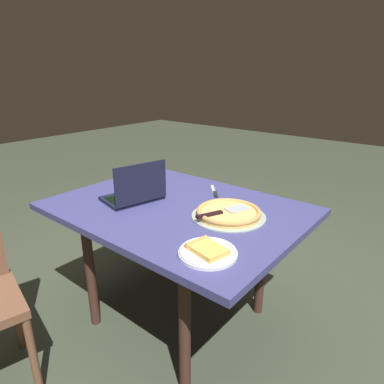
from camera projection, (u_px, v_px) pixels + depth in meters
ground_plane at (179, 316)px, 1.98m from camera, size 12.00×12.00×0.00m
dining_table at (177, 218)px, 1.77m from camera, size 1.27×0.93×0.70m
laptop at (135, 193)px, 1.79m from camera, size 0.28×0.34×0.22m
pizza_plate at (208, 251)px, 1.28m from camera, size 0.23×0.23×0.04m
pizza_tray at (229, 213)px, 1.61m from camera, size 0.36×0.36×0.04m
table_knife at (215, 192)px, 1.93m from camera, size 0.15×0.16×0.01m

